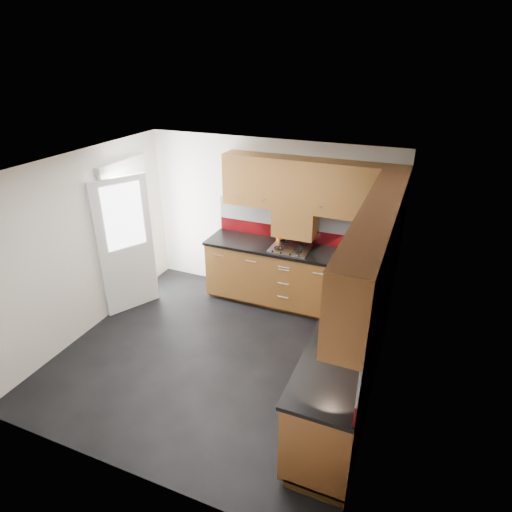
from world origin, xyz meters
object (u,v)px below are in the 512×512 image
at_px(toaster, 356,251).
at_px(food_processor, 366,273).
at_px(gas_hob, 290,248).
at_px(utensil_pot, 280,235).

bearing_deg(toaster, food_processor, -70.77).
bearing_deg(food_processor, gas_hob, 152.95).
bearing_deg(gas_hob, food_processor, -27.05).
height_order(toaster, food_processor, food_processor).
relative_size(toaster, food_processor, 0.90).
height_order(utensil_pot, food_processor, utensil_pot).
distance_m(gas_hob, utensil_pot, 0.32).
xyz_separation_m(utensil_pot, toaster, (1.13, -0.09, -0.01)).
relative_size(gas_hob, toaster, 2.21).
bearing_deg(food_processor, toaster, 109.23).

